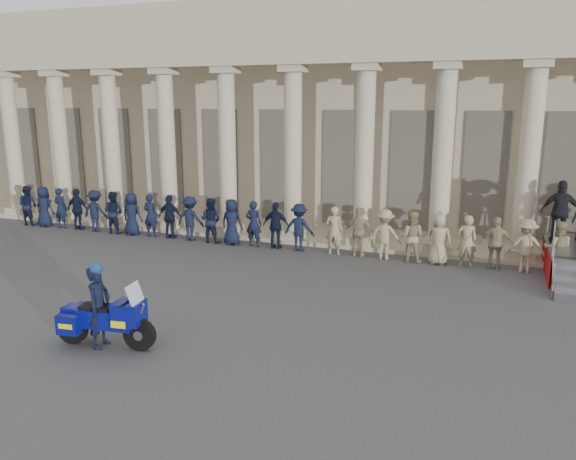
% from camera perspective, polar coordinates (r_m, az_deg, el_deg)
% --- Properties ---
extents(ground, '(90.00, 90.00, 0.00)m').
position_cam_1_polar(ground, '(13.31, -6.04, -9.60)').
color(ground, '#3D3D40').
rests_on(ground, ground).
extents(building, '(40.00, 12.50, 9.00)m').
position_cam_1_polar(building, '(26.31, 8.32, 11.66)').
color(building, tan).
rests_on(building, ground).
extents(officer_rank, '(20.88, 0.63, 1.66)m').
position_cam_1_polar(officer_rank, '(19.98, -3.81, 0.66)').
color(officer_rank, black).
rests_on(officer_rank, ground).
extents(motorcycle, '(2.27, 1.00, 1.46)m').
position_cam_1_polar(motorcycle, '(12.53, -18.05, -8.56)').
color(motorcycle, black).
rests_on(motorcycle, ground).
extents(rider, '(0.50, 0.69, 1.85)m').
position_cam_1_polar(rider, '(12.49, -18.65, -7.26)').
color(rider, black).
rests_on(rider, ground).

